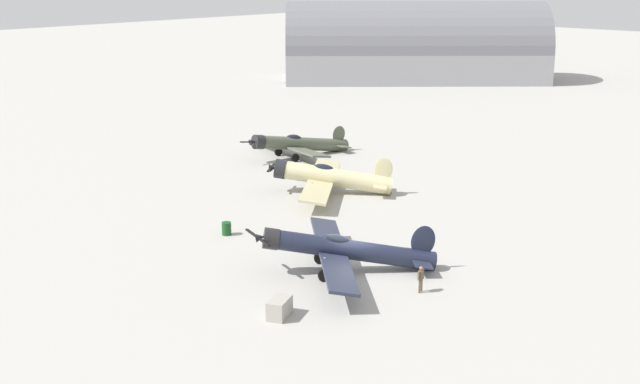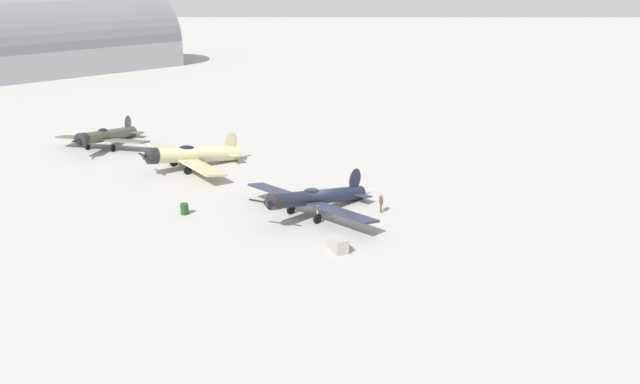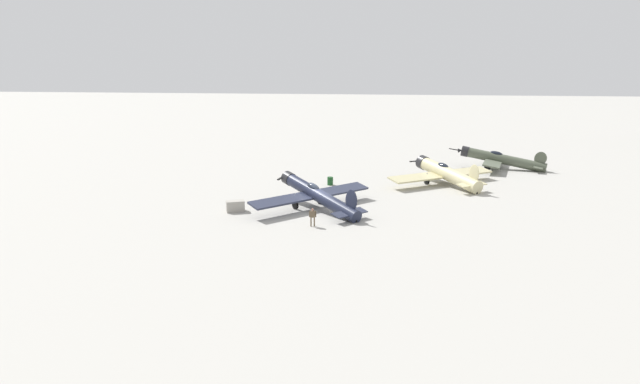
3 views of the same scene
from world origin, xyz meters
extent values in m
plane|color=#A8A59E|center=(0.00, 0.00, 0.00)|extent=(400.00, 400.00, 0.00)
cylinder|color=#1E2338|center=(0.00, 0.00, 1.39)|extent=(8.01, 8.37, 2.98)
cylinder|color=#232326|center=(3.42, 3.61, 2.27)|extent=(1.71, 1.70, 1.43)
cone|color=#232326|center=(3.86, 4.08, 2.38)|extent=(0.83, 0.83, 0.63)
cube|color=black|center=(3.97, 4.19, 2.38)|extent=(2.78, 0.94, 0.36)
ellipsoid|color=black|center=(0.71, 0.75, 2.08)|extent=(1.78, 1.82, 0.96)
cube|color=#282D42|center=(0.85, 0.90, 1.28)|extent=(10.76, 10.32, 0.48)
ellipsoid|color=#1E2338|center=(-2.98, -3.15, 1.85)|extent=(1.34, 1.40, 2.20)
cube|color=#282D42|center=(-2.85, -3.01, 0.72)|extent=(3.23, 3.14, 0.29)
cylinder|color=#999BA0|center=(0.19, 2.38, 0.95)|extent=(0.14, 0.14, 1.11)
cylinder|color=black|center=(0.19, 2.38, 0.40)|extent=(0.70, 0.72, 0.80)
cylinder|color=#999BA0|center=(2.37, 0.32, 0.95)|extent=(0.14, 0.14, 1.11)
cylinder|color=black|center=(2.37, 0.32, 0.40)|extent=(0.70, 0.72, 0.80)
cylinder|color=black|center=(-3.41, -3.60, 0.14)|extent=(0.27, 0.27, 0.28)
cylinder|color=beige|center=(12.43, -12.80, 1.34)|extent=(8.59, 6.76, 2.72)
cylinder|color=#232326|center=(16.08, -10.18, 1.94)|extent=(1.83, 1.95, 1.71)
cone|color=#232326|center=(16.61, -9.80, 2.03)|extent=(0.90, 0.91, 0.73)
cube|color=black|center=(16.73, -9.71, 2.03)|extent=(1.66, 2.36, 0.14)
ellipsoid|color=black|center=(13.19, -12.26, 2.10)|extent=(1.89, 1.65, 0.90)
cube|color=#C6BC89|center=(13.34, -12.15, 1.08)|extent=(9.64, 12.26, 0.46)
ellipsoid|color=beige|center=(9.22, -15.11, 2.11)|extent=(1.49, 1.12, 2.17)
cube|color=#C6BC89|center=(9.38, -14.99, 0.92)|extent=(2.88, 3.41, 0.24)
cylinder|color=#999BA0|center=(12.84, -10.48, 0.85)|extent=(0.14, 0.14, 0.91)
cylinder|color=black|center=(12.84, -10.48, 0.40)|extent=(0.77, 0.63, 0.80)
cylinder|color=#999BA0|center=(14.76, -13.15, 0.85)|extent=(0.14, 0.14, 0.91)
cylinder|color=black|center=(14.76, -13.15, 0.40)|extent=(0.77, 0.63, 0.80)
cylinder|color=black|center=(8.76, -15.44, 0.14)|extent=(0.29, 0.24, 0.28)
cylinder|color=#4C5442|center=(23.57, -20.92, 1.26)|extent=(3.75, 10.46, 2.86)
cylinder|color=#232326|center=(24.77, -16.07, 2.04)|extent=(1.59, 1.40, 1.49)
cone|color=#232326|center=(24.93, -15.44, 2.14)|extent=(0.71, 0.75, 0.65)
cube|color=black|center=(24.96, -15.29, 2.14)|extent=(0.26, 2.65, 0.51)
ellipsoid|color=black|center=(23.82, -19.91, 1.96)|extent=(1.17, 1.92, 0.93)
cube|color=#565E4C|center=(23.87, -19.71, 1.10)|extent=(10.54, 4.50, 0.50)
ellipsoid|color=#4C5442|center=(22.52, -25.16, 1.69)|extent=(0.54, 1.72, 1.93)
cube|color=#565E4C|center=(22.56, -24.96, 0.67)|extent=(3.57, 1.89, 0.27)
cylinder|color=#999BA0|center=(22.53, -18.73, 0.86)|extent=(0.14, 0.14, 0.93)
cylinder|color=black|center=(22.53, -18.73, 0.40)|extent=(0.39, 0.82, 0.80)
cylinder|color=#999BA0|center=(25.51, -19.47, 0.86)|extent=(0.14, 0.14, 0.93)
cylinder|color=black|center=(25.51, -19.47, 0.40)|extent=(0.39, 0.82, 0.80)
cylinder|color=black|center=(22.37, -25.76, 0.14)|extent=(0.16, 0.30, 0.28)
cylinder|color=brown|center=(-5.02, 0.07, 0.39)|extent=(0.12, 0.12, 0.79)
cylinder|color=brown|center=(-4.97, -0.21, 0.39)|extent=(0.12, 0.12, 0.79)
cube|color=brown|center=(-5.00, -0.07, 1.07)|extent=(0.29, 0.46, 0.56)
sphere|color=#A56B56|center=(-5.00, -0.07, 1.47)|extent=(0.21, 0.21, 0.21)
cylinder|color=brown|center=(-5.04, 0.19, 1.08)|extent=(0.09, 0.09, 0.53)
cylinder|color=brown|center=(-4.95, -0.33, 1.08)|extent=(0.09, 0.09, 0.53)
cube|color=#9E998E|center=(-1.34, 7.76, 0.51)|extent=(1.50, 1.88, 1.02)
cylinder|color=#19471E|center=(11.06, 0.38, 0.46)|extent=(0.65, 0.65, 0.92)
torus|color=#19471E|center=(11.06, 0.38, 0.64)|extent=(0.69, 0.69, 0.04)
torus|color=#19471E|center=(11.06, 0.38, 0.28)|extent=(0.69, 0.69, 0.04)
cube|color=#939399|center=(47.72, -73.68, 2.37)|extent=(41.24, 39.59, 4.75)
cylinder|color=slate|center=(47.72, -73.68, 4.75)|extent=(41.24, 39.59, 15.75)
camera|label=1|loc=(-29.61, 36.26, 18.13)|focal=45.67mm
camera|label=2|loc=(-0.23, 52.33, 19.71)|focal=38.22mm
camera|label=3|loc=(-47.80, -6.68, 13.32)|focal=30.07mm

